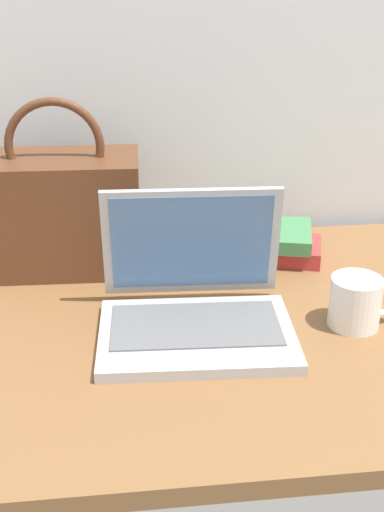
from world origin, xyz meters
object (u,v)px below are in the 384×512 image
object	(u,v)px
handbag	(60,211)
laptop	(194,302)
book_stack	(270,242)
coffee_mug	(357,301)

from	to	relation	value
handbag	laptop	bearing A→B (deg)	-49.05
laptop	book_stack	size ratio (longest dim) A/B	1.43
coffee_mug	book_stack	size ratio (longest dim) A/B	0.54
handbag	coffee_mug	bearing A→B (deg)	-30.18
laptop	handbag	size ratio (longest dim) A/B	0.97
laptop	coffee_mug	xyz separation A→B (m)	(0.26, -0.03, -0.00)
book_stack	coffee_mug	bearing A→B (deg)	-74.03
coffee_mug	handbag	world-z (taller)	handbag
handbag	book_stack	xyz separation A→B (m)	(0.41, -0.00, -0.09)
laptop	book_stack	xyz separation A→B (m)	(0.18, 0.26, -0.02)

